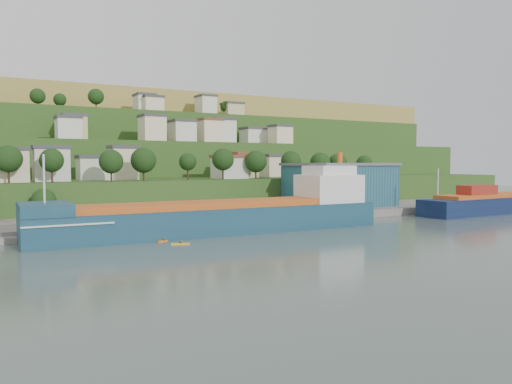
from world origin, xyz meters
TOP-DOWN VIEW (x-y plane):
  - ground at (0.00, 0.00)m, footprint 500.00×500.00m
  - quay at (20.00, 28.00)m, footprint 220.00×26.00m
  - hillside at (0.01, 168.73)m, footprint 360.00×210.79m
  - cargo_ship_near at (-2.96, 8.60)m, footprint 76.17×12.37m
  - cargo_ship_far at (89.35, 7.81)m, footprint 61.62×12.67m
  - warehouse at (44.51, 30.37)m, footprint 31.49×19.81m
  - kayak_orange at (-19.10, 2.67)m, footprint 3.05×1.78m
  - kayak_yellow at (-17.61, -2.03)m, footprint 3.39×1.70m

SIDE VIEW (x-z plane):
  - ground at x=0.00m, z-range 0.00..0.00m
  - quay at x=20.00m, z-range -2.00..2.00m
  - hillside at x=0.01m, z-range -47.93..48.07m
  - kayak_orange at x=-19.10m, z-range -0.16..0.62m
  - kayak_yellow at x=-17.61m, z-range -0.17..0.67m
  - cargo_ship_far at x=89.35m, z-range -5.69..10.95m
  - cargo_ship_near at x=-2.96m, z-range -6.66..12.91m
  - warehouse at x=44.51m, z-range 2.03..14.83m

